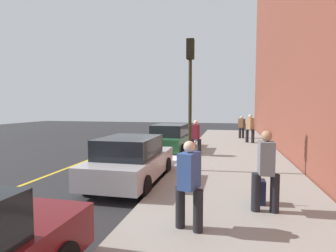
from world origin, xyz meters
TOP-DOWN VIEW (x-y plane):
  - ground_plane at (0.00, 0.00)m, footprint 56.00×56.00m
  - sidewalk at (0.00, -3.30)m, footprint 28.00×4.60m
  - lane_stripe_centre at (0.00, 3.20)m, footprint 28.00×0.14m
  - snow_bank_curb at (0.99, -0.70)m, footprint 6.60×0.56m
  - parked_car_silver at (-5.19, -0.08)m, footprint 4.11×1.90m
  - parked_car_green at (0.96, -0.05)m, footprint 4.35×2.03m
  - pedestrian_tan_coat at (4.80, -4.40)m, footprint 0.58×0.54m
  - pedestrian_blue_coat at (-8.26, -2.37)m, footprint 0.52×0.53m
  - pedestrian_burgundy_coat at (-0.46, -1.55)m, footprint 0.48×0.55m
  - pedestrian_brown_coat at (7.33, -3.99)m, footprint 0.50×0.51m
  - pedestrian_grey_coat at (-7.03, -3.87)m, footprint 0.49×0.59m
  - traffic_light_pole at (-3.53, -1.71)m, footprint 0.35×0.26m
  - rolling_suitcase at (-6.55, -3.82)m, footprint 0.34×0.22m

SIDE VIEW (x-z plane):
  - ground_plane at x=0.00m, z-range 0.00..0.00m
  - lane_stripe_centre at x=0.00m, z-range 0.00..0.01m
  - sidewalk at x=0.00m, z-range 0.00..0.15m
  - snow_bank_curb at x=0.99m, z-range 0.00..0.22m
  - rolling_suitcase at x=-6.55m, z-range -0.03..0.91m
  - parked_car_silver at x=-5.19m, z-range 0.00..1.51m
  - parked_car_green at x=0.96m, z-range 0.00..1.51m
  - pedestrian_brown_coat at x=7.33m, z-range 0.20..1.83m
  - pedestrian_burgundy_coat at x=-0.46m, z-range 0.21..1.87m
  - pedestrian_blue_coat at x=-8.26m, z-range 0.21..1.88m
  - pedestrian_grey_coat at x=-7.03m, z-range 0.21..1.99m
  - pedestrian_tan_coat at x=4.80m, z-range 0.21..2.04m
  - traffic_light_pole at x=-3.53m, z-range 0.95..5.62m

